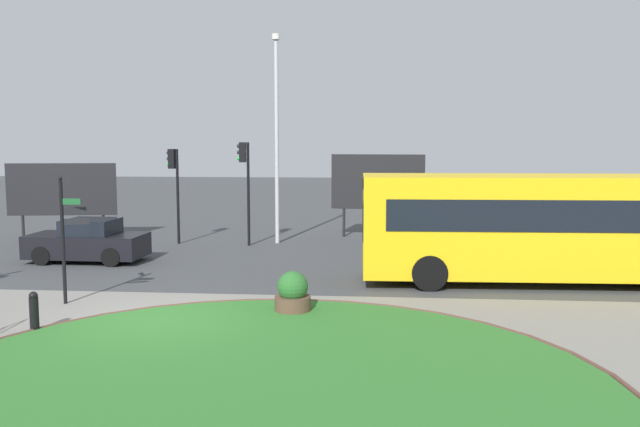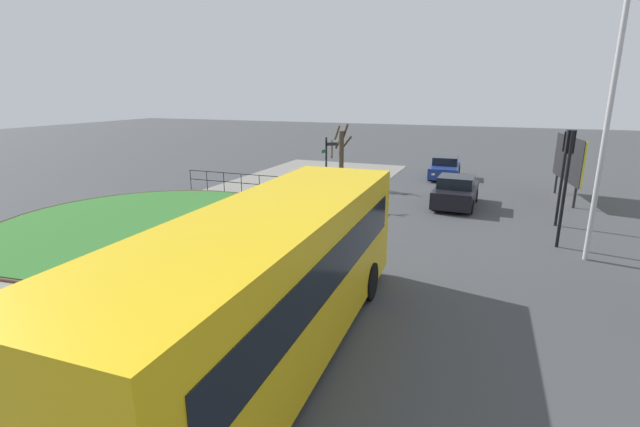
% 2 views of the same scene
% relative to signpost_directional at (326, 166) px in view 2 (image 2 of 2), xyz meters
% --- Properties ---
extents(ground, '(120.00, 120.00, 0.00)m').
position_rel_signpost_directional_xyz_m(ground, '(2.83, -1.64, -1.90)').
color(ground, '#3D3F42').
extents(sidewalk_paving, '(32.00, 9.00, 0.02)m').
position_rel_signpost_directional_xyz_m(sidewalk_paving, '(2.83, -3.14, -1.89)').
color(sidewalk_paving, gray).
rests_on(sidewalk_paving, ground).
extents(grass_island, '(12.27, 12.27, 0.10)m').
position_rel_signpost_directional_xyz_m(grass_island, '(5.87, -5.62, -1.85)').
color(grass_island, '#2D6B28').
rests_on(grass_island, ground).
extents(grass_kerb_ring, '(12.58, 12.58, 0.11)m').
position_rel_signpost_directional_xyz_m(grass_kerb_ring, '(5.87, -5.62, -1.84)').
color(grass_kerb_ring, brown).
rests_on(grass_kerb_ring, ground).
extents(signpost_directional, '(0.91, 0.51, 3.26)m').
position_rel_signpost_directional_xyz_m(signpost_directional, '(0.00, 0.00, 0.00)').
color(signpost_directional, black).
rests_on(signpost_directional, ground).
extents(bollard_foreground, '(0.20, 0.20, 0.91)m').
position_rel_signpost_directional_xyz_m(bollard_foreground, '(0.45, -2.52, -1.43)').
color(bollard_foreground, black).
rests_on(bollard_foreground, ground).
extents(railing_grass_edge, '(0.05, 5.52, 1.11)m').
position_rel_signpost_directional_xyz_m(railing_grass_edge, '(-0.52, -5.63, -1.19)').
color(railing_grass_edge, black).
rests_on(railing_grass_edge, ground).
extents(bus_yellow, '(10.30, 2.92, 3.15)m').
position_rel_signpost_directional_xyz_m(bus_yellow, '(12.53, 3.63, -0.20)').
color(bus_yellow, yellow).
rests_on(bus_yellow, ground).
extents(car_near_lane, '(3.96, 1.94, 1.47)m').
position_rel_signpost_directional_xyz_m(car_near_lane, '(-2.06, 5.85, -1.22)').
color(car_near_lane, black).
rests_on(car_near_lane, ground).
extents(car_far_lane, '(4.28, 1.90, 1.34)m').
position_rel_signpost_directional_xyz_m(car_far_lane, '(-9.52, 4.48, -1.28)').
color(car_far_lane, navy).
rests_on(car_far_lane, ground).
extents(traffic_light_near, '(0.49, 0.29, 3.81)m').
position_rel_signpost_directional_xyz_m(traffic_light_near, '(-0.28, 10.05, 0.89)').
color(traffic_light_near, black).
rests_on(traffic_light_near, ground).
extents(traffic_light_far, '(0.49, 0.28, 4.08)m').
position_rel_signpost_directional_xyz_m(traffic_light_far, '(2.64, 9.80, 1.08)').
color(traffic_light_far, black).
rests_on(traffic_light_far, ground).
extents(lamppost_tall, '(0.32, 0.32, 8.33)m').
position_rel_signpost_directional_xyz_m(lamppost_tall, '(3.80, 10.55, 2.56)').
color(lamppost_tall, '#B7B7BC').
rests_on(lamppost_tall, ground).
extents(billboard_left, '(4.50, 0.81, 3.21)m').
position_rel_signpost_directional_xyz_m(billboard_left, '(-5.38, 10.86, 0.17)').
color(billboard_left, black).
rests_on(billboard_left, ground).
extents(planter_near_signpost, '(0.87, 0.87, 1.05)m').
position_rel_signpost_directional_xyz_m(planter_near_signpost, '(5.84, -0.50, -1.43)').
color(planter_near_signpost, brown).
rests_on(planter_near_signpost, ground).
extents(street_tree_bare, '(1.38, 1.39, 3.60)m').
position_rel_signpost_directional_xyz_m(street_tree_bare, '(-4.42, -0.80, -0.02)').
color(street_tree_bare, '#423323').
rests_on(street_tree_bare, ground).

